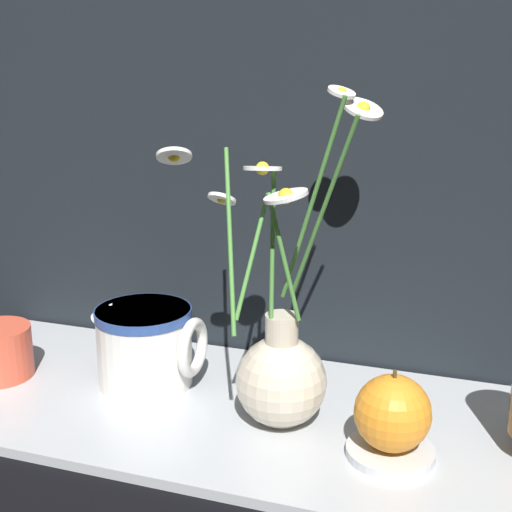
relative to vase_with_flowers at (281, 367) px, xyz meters
name	(u,v)px	position (x,y,z in m)	size (l,w,h in m)	color
ground_plane	(244,417)	(-0.05, 0.02, -0.08)	(6.00, 6.00, 0.00)	black
shelf	(244,413)	(-0.05, 0.02, -0.08)	(0.86, 0.33, 0.01)	#B2B7BC
vase_with_flowers	(281,367)	(0.00, 0.00, 0.00)	(0.23, 0.19, 0.38)	beige
ceramic_pitcher	(146,343)	(-0.19, 0.04, -0.01)	(0.15, 0.12, 0.11)	white
saucer_plate	(390,452)	(0.13, -0.03, -0.07)	(0.10, 0.10, 0.01)	silver
orange_fruit	(393,413)	(0.13, -0.03, -0.02)	(0.08, 0.08, 0.09)	orange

